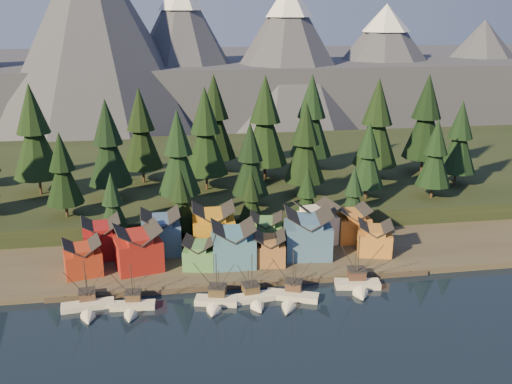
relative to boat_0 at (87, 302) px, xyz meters
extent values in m
plane|color=black|center=(31.10, -10.29, -1.94)|extent=(500.00, 500.00, 0.00)
cube|color=#3B342B|center=(31.10, 29.71, -1.19)|extent=(400.00, 50.00, 1.50)
cube|color=black|center=(31.10, 79.71, 1.06)|extent=(420.00, 100.00, 6.00)
cube|color=#433930|center=(31.10, 6.21, -1.44)|extent=(80.00, 4.00, 1.00)
cube|color=#4B4F60|center=(31.10, 229.71, 13.06)|extent=(560.00, 160.00, 30.00)
cone|color=#4B4F60|center=(-13.90, 169.71, 43.06)|extent=(100.00, 100.00, 90.00)
cone|color=#4B4F60|center=(26.10, 187.71, 34.06)|extent=(80.00, 80.00, 72.00)
cone|color=#4B4F60|center=(76.10, 175.71, 32.06)|extent=(84.00, 84.00, 68.00)
cone|color=#4B4F60|center=(131.10, 191.71, 27.06)|extent=(92.00, 92.00, 58.00)
cone|color=white|center=(131.10, 191.71, 49.10)|extent=(25.76, 25.76, 13.92)
cone|color=#4B4F60|center=(191.10, 199.71, 23.06)|extent=(88.00, 88.00, 50.00)
cube|color=beige|center=(-0.14, 1.15, -1.61)|extent=(10.23, 4.05, 1.53)
cone|color=beige|center=(0.52, -4.28, -1.61)|extent=(3.26, 3.72, 2.87)
cube|color=black|center=(-0.14, 1.15, -2.18)|extent=(10.47, 4.12, 0.33)
cube|color=brown|center=(-0.36, 2.95, -0.13)|extent=(3.39, 3.22, 1.72)
cube|color=#2C2929|center=(-0.36, 2.95, 0.83)|extent=(3.60, 3.43, 0.19)
cylinder|color=black|center=(-0.21, 1.75, 3.42)|extent=(0.17, 0.17, 8.61)
cylinder|color=black|center=(-0.61, 5.00, 1.21)|extent=(0.13, 0.13, 4.21)
cube|color=beige|center=(8.44, -0.19, -1.63)|extent=(8.70, 3.31, 1.44)
cone|color=beige|center=(8.10, -4.86, -1.63)|extent=(2.90, 3.10, 2.69)
cube|color=black|center=(8.44, -0.19, -2.17)|extent=(8.91, 3.37, 0.31)
cube|color=brown|center=(8.55, 1.36, -0.24)|extent=(3.06, 2.89, 1.61)
cube|color=#2C2929|center=(8.55, 1.36, 0.66)|extent=(3.25, 3.09, 0.18)
cylinder|color=black|center=(8.48, 0.33, 3.08)|extent=(0.16, 0.16, 8.07)
cylinder|color=black|center=(8.68, 3.13, 1.02)|extent=(0.13, 0.13, 3.95)
cube|color=beige|center=(24.57, -0.99, -1.59)|extent=(8.80, 4.97, 1.62)
cone|color=beige|center=(23.46, -5.42, -1.59)|extent=(3.64, 3.49, 3.04)
cube|color=black|center=(24.57, -0.99, -2.20)|extent=(9.01, 5.06, 0.35)
cube|color=#493B27|center=(24.93, 0.48, -0.02)|extent=(3.88, 3.74, 1.82)
cube|color=#2C2929|center=(24.93, 0.48, 1.00)|extent=(4.13, 3.98, 0.20)
cylinder|color=black|center=(24.69, -0.50, 3.73)|extent=(0.18, 0.18, 9.12)
cylinder|color=black|center=(25.35, 2.16, 1.40)|extent=(0.14, 0.14, 4.46)
cube|color=silver|center=(31.78, -0.81, -1.61)|extent=(8.59, 3.93, 1.54)
cone|color=silver|center=(32.37, -5.32, -1.61)|extent=(3.23, 3.18, 2.88)
cube|color=black|center=(31.78, -0.81, -2.18)|extent=(8.80, 4.01, 0.34)
cube|color=brown|center=(31.59, 0.69, -0.12)|extent=(3.42, 3.26, 1.73)
cube|color=#2C2929|center=(31.59, 0.69, 0.85)|extent=(3.64, 3.47, 0.19)
cylinder|color=black|center=(31.72, -0.31, 3.44)|extent=(0.17, 0.17, 8.65)
cylinder|color=black|center=(31.37, 2.40, 1.23)|extent=(0.13, 0.13, 4.23)
cube|color=beige|center=(39.67, -1.37, -1.60)|extent=(10.81, 6.62, 1.59)
cone|color=beige|center=(37.56, -6.70, -1.60)|extent=(4.08, 4.41, 2.98)
cube|color=black|center=(39.67, -1.37, -2.19)|extent=(11.07, 6.76, 0.35)
cube|color=#493327|center=(40.38, 0.41, -0.06)|extent=(4.05, 3.94, 1.79)
cube|color=#2C2929|center=(40.38, 0.41, 0.94)|extent=(4.31, 4.20, 0.20)
cylinder|color=black|center=(39.91, -0.77, 3.62)|extent=(0.18, 0.18, 8.94)
cylinder|color=black|center=(41.18, 2.42, 1.33)|extent=(0.14, 0.14, 4.37)
cube|color=beige|center=(54.18, 1.40, -1.55)|extent=(9.60, 4.71, 1.78)
cone|color=beige|center=(53.40, -3.59, -1.55)|extent=(3.78, 3.62, 3.33)
cube|color=black|center=(54.18, 1.40, -2.22)|extent=(9.83, 4.80, 0.39)
cube|color=#442C24|center=(54.44, 3.06, 0.17)|extent=(4.02, 3.84, 2.00)
cube|color=#2C2929|center=(54.44, 3.06, 1.28)|extent=(4.28, 4.09, 0.22)
cylinder|color=black|center=(54.26, 1.95, 4.27)|extent=(0.20, 0.20, 9.99)
cylinder|color=black|center=(54.73, 4.94, 1.72)|extent=(0.16, 0.16, 4.89)
cube|color=maroon|center=(-2.27, 13.70, 2.12)|extent=(8.76, 8.07, 5.14)
cube|color=maroon|center=(-2.27, 13.70, 5.21)|extent=(5.46, 7.17, 1.05)
cube|color=maroon|center=(9.29, 14.43, 2.92)|extent=(10.97, 10.20, 6.73)
cube|color=maroon|center=(9.29, 14.43, 6.93)|extent=(6.85, 9.08, 1.31)
cube|color=#447E47|center=(22.31, 13.20, 1.78)|extent=(7.82, 7.48, 4.45)
cube|color=#447E47|center=(22.31, 13.20, 4.47)|extent=(4.85, 6.73, 0.94)
cube|color=teal|center=(29.69, 13.51, 2.81)|extent=(9.40, 8.33, 6.51)
cube|color=teal|center=(29.69, 13.51, 6.71)|extent=(5.24, 8.08, 1.30)
cube|color=brown|center=(37.65, 12.94, 1.96)|extent=(7.63, 7.63, 4.81)
cube|color=brown|center=(37.65, 12.94, 4.83)|extent=(4.61, 7.06, 0.95)
cube|color=#395E87|center=(46.90, 15.48, 3.33)|extent=(11.18, 9.77, 7.54)
cube|color=#395E87|center=(46.90, 15.48, 7.81)|extent=(6.59, 9.05, 1.44)
cube|color=#AF6F2D|center=(62.32, 14.22, 2.12)|extent=(8.87, 8.20, 5.13)
cube|color=#AF6F2D|center=(62.32, 14.22, 5.20)|extent=(5.59, 7.23, 1.05)
cube|color=maroon|center=(0.91, 22.27, 2.75)|extent=(9.24, 8.48, 6.38)
cube|color=maroon|center=(0.91, 22.27, 6.50)|extent=(5.57, 7.76, 1.15)
cube|color=#385384|center=(14.09, 22.62, 3.10)|extent=(9.08, 8.56, 7.09)
cube|color=#385384|center=(14.09, 22.62, 7.25)|extent=(5.15, 8.22, 1.23)
cube|color=#BF801A|center=(26.28, 23.75, 3.18)|extent=(9.91, 8.50, 7.25)
cube|color=#BF801A|center=(26.28, 23.75, 7.47)|extent=(5.55, 8.21, 1.36)
cube|color=#457E44|center=(38.61, 22.78, 2.24)|extent=(8.65, 7.59, 5.36)
cube|color=#457E44|center=(38.61, 22.78, 5.44)|extent=(5.27, 6.82, 1.07)
cube|color=beige|center=(50.60, 22.88, 3.03)|extent=(10.31, 9.53, 6.96)
cube|color=beige|center=(50.60, 22.88, 7.13)|extent=(6.33, 8.59, 1.26)
cube|color=#B36C2E|center=(59.76, 22.69, 2.64)|extent=(7.73, 7.27, 6.18)
cube|color=#B36C2E|center=(59.76, 22.69, 6.25)|extent=(4.31, 7.06, 1.07)
cylinder|color=#332319|center=(-18.90, 57.71, 6.76)|extent=(0.70, 0.70, 5.40)
cone|color=black|center=(-18.90, 57.71, 18.46)|extent=(13.20, 13.20, 18.60)
cone|color=black|center=(-18.90, 57.71, 28.06)|extent=(9.00, 9.00, 13.50)
cylinder|color=#332319|center=(-8.90, 37.71, 5.94)|extent=(0.70, 0.70, 3.76)
cone|color=black|center=(-8.90, 37.71, 14.10)|extent=(9.20, 9.20, 12.97)
cone|color=black|center=(-8.90, 37.71, 20.79)|extent=(6.27, 6.27, 9.41)
cylinder|color=#332319|center=(1.10, 49.71, 6.46)|extent=(0.70, 0.70, 4.80)
cone|color=black|center=(1.10, 49.71, 16.87)|extent=(11.74, 11.74, 16.55)
cone|color=black|center=(1.10, 49.71, 25.41)|extent=(8.01, 8.01, 12.01)
cylinder|color=#332319|center=(9.10, 64.71, 6.54)|extent=(0.70, 0.70, 4.96)
cone|color=black|center=(9.10, 64.71, 17.28)|extent=(12.12, 12.12, 17.08)
cone|color=black|center=(9.10, 64.71, 26.10)|extent=(8.27, 8.27, 12.40)
cylinder|color=#332319|center=(19.10, 39.71, 6.32)|extent=(0.70, 0.70, 4.53)
cone|color=black|center=(19.10, 39.71, 16.13)|extent=(11.07, 11.07, 15.59)
cone|color=black|center=(19.10, 39.71, 24.18)|extent=(7.55, 7.55, 11.32)
cylinder|color=#332319|center=(27.10, 54.71, 6.63)|extent=(0.70, 0.70, 5.15)
cone|color=black|center=(27.10, 54.71, 17.80)|extent=(12.60, 12.60, 17.75)
cone|color=black|center=(27.10, 54.71, 26.96)|extent=(8.59, 8.59, 12.88)
cylinder|color=#332319|center=(37.10, 37.71, 6.02)|extent=(0.70, 0.70, 3.94)
cone|color=black|center=(37.10, 37.71, 14.55)|extent=(9.62, 9.62, 13.56)
cone|color=black|center=(37.10, 37.71, 21.55)|extent=(6.56, 6.56, 9.84)
cylinder|color=#332319|center=(45.10, 61.71, 6.81)|extent=(0.70, 0.70, 5.51)
cone|color=black|center=(45.10, 61.71, 18.75)|extent=(13.47, 13.47, 18.98)
cone|color=black|center=(45.10, 61.71, 28.55)|extent=(9.18, 9.18, 13.78)
cylinder|color=#332319|center=(53.10, 44.71, 6.35)|extent=(0.70, 0.70, 4.58)
cone|color=black|center=(53.10, 44.71, 16.28)|extent=(11.20, 11.20, 15.79)
cone|color=black|center=(53.10, 44.71, 24.43)|extent=(7.64, 7.64, 11.46)
cylinder|color=#332319|center=(61.10, 69.71, 6.73)|extent=(0.70, 0.70, 5.35)
cone|color=black|center=(61.10, 69.71, 18.32)|extent=(13.08, 13.08, 18.43)
cone|color=black|center=(61.10, 69.71, 27.84)|extent=(8.92, 8.92, 13.38)
cylinder|color=#332319|center=(69.10, 39.71, 5.92)|extent=(0.70, 0.70, 3.72)
cone|color=black|center=(69.10, 39.71, 13.97)|extent=(9.09, 9.09, 12.81)
cone|color=black|center=(69.10, 39.71, 20.59)|extent=(6.20, 6.20, 9.30)
cylinder|color=#332319|center=(77.10, 55.71, 6.74)|extent=(0.70, 0.70, 5.37)
cone|color=black|center=(77.10, 55.71, 18.38)|extent=(13.13, 13.13, 18.50)
cone|color=black|center=(77.10, 55.71, 27.93)|extent=(8.95, 8.95, 13.43)
cylinder|color=#332319|center=(87.10, 37.71, 5.97)|extent=(0.70, 0.70, 3.83)
cone|color=black|center=(87.10, 37.71, 14.27)|extent=(9.36, 9.36, 13.19)
cone|color=black|center=(87.10, 37.71, 21.07)|extent=(6.38, 6.38, 9.57)
cylinder|color=#332319|center=(95.10, 61.71, 6.76)|extent=(0.70, 0.70, 5.41)
cone|color=black|center=(95.10, 61.71, 18.50)|extent=(13.24, 13.24, 18.65)
cone|color=black|center=(95.10, 61.71, 28.12)|extent=(9.02, 9.02, 13.54)
cylinder|color=#332319|center=(31.10, 71.71, 6.77)|extent=(0.70, 0.70, 5.42)
cone|color=black|center=(31.10, 71.71, 18.51)|extent=(13.25, 13.25, 18.66)
cone|color=black|center=(31.10, 71.71, 28.14)|extent=(9.03, 9.03, 13.55)
cylinder|color=#332319|center=(99.10, 47.71, 6.24)|extent=(0.70, 0.70, 4.37)
cone|color=black|center=(99.10, 47.71, 15.70)|extent=(10.67, 10.67, 15.04)
cone|color=black|center=(99.10, 47.71, 23.47)|extent=(7.28, 7.28, 10.92)
cylinder|color=#332319|center=(3.10, 29.71, 1.11)|extent=(0.70, 0.70, 3.10)
cone|color=black|center=(3.10, 29.71, 7.83)|extent=(7.59, 7.59, 10.69)
cone|color=black|center=(3.10, 29.71, 13.35)|extent=(5.17, 5.17, 7.76)
cylinder|color=#332319|center=(19.10, 29.71, 1.12)|extent=(0.70, 0.70, 3.13)
cone|color=black|center=(19.10, 29.71, 7.91)|extent=(7.66, 7.66, 10.79)
cone|color=black|center=(19.10, 29.71, 13.48)|extent=(5.22, 5.22, 7.83)
cylinder|color=#332319|center=(36.10, 29.71, 1.01)|extent=(0.70, 0.70, 2.91)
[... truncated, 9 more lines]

